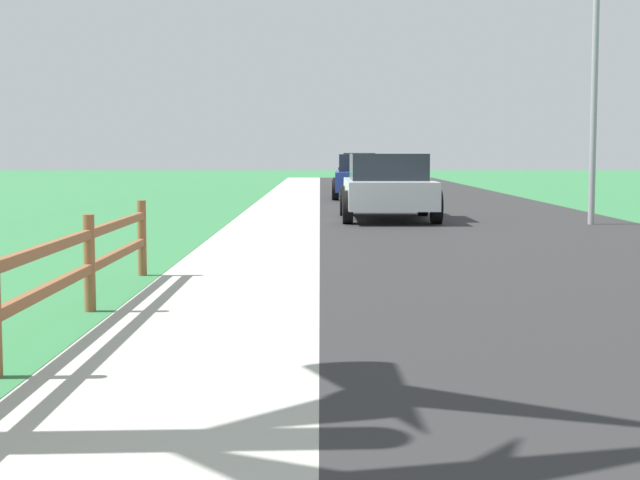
# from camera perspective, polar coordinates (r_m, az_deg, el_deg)

# --- Properties ---
(ground_plane) EXTENTS (120.00, 120.00, 0.00)m
(ground_plane) POSITION_cam_1_polar(r_m,az_deg,el_deg) (25.67, 0.09, 1.68)
(ground_plane) COLOR #307340
(road_asphalt) EXTENTS (7.00, 66.00, 0.01)m
(road_asphalt) POSITION_cam_1_polar(r_m,az_deg,el_deg) (27.89, 7.30, 1.92)
(road_asphalt) COLOR #292929
(road_asphalt) RESTS_ON ground
(curb_concrete) EXTENTS (6.00, 66.00, 0.01)m
(curb_concrete) POSITION_cam_1_polar(r_m,az_deg,el_deg) (27.83, -6.10, 1.93)
(curb_concrete) COLOR #A9A99D
(curb_concrete) RESTS_ON ground
(grass_verge) EXTENTS (5.00, 66.00, 0.00)m
(grass_verge) POSITION_cam_1_polar(r_m,az_deg,el_deg) (28.03, -9.16, 1.92)
(grass_verge) COLOR #307340
(grass_verge) RESTS_ON ground
(parked_suv_silver) EXTENTS (2.15, 4.50, 1.52)m
(parked_suv_silver) POSITION_cam_1_polar(r_m,az_deg,el_deg) (22.58, 4.08, 3.17)
(parked_suv_silver) COLOR #B7BABF
(parked_suv_silver) RESTS_ON ground
(parked_car_blue) EXTENTS (2.24, 4.99, 1.50)m
(parked_car_blue) POSITION_cam_1_polar(r_m,az_deg,el_deg) (33.27, 2.69, 3.73)
(parked_car_blue) COLOR navy
(parked_car_blue) RESTS_ON ground
(parked_car_red) EXTENTS (2.05, 4.91, 1.47)m
(parked_car_red) POSITION_cam_1_polar(r_m,az_deg,el_deg) (41.56, 2.62, 4.03)
(parked_car_red) COLOR maroon
(parked_car_red) RESTS_ON ground
(parked_car_white) EXTENTS (2.15, 4.35, 1.54)m
(parked_car_white) POSITION_cam_1_polar(r_m,az_deg,el_deg) (52.52, 2.38, 4.29)
(parked_car_white) COLOR white
(parked_car_white) RESTS_ON ground
(street_lamp) EXTENTS (1.17, 0.20, 5.75)m
(street_lamp) POSITION_cam_1_polar(r_m,az_deg,el_deg) (21.89, 16.20, 9.96)
(street_lamp) COLOR gray
(street_lamp) RESTS_ON ground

